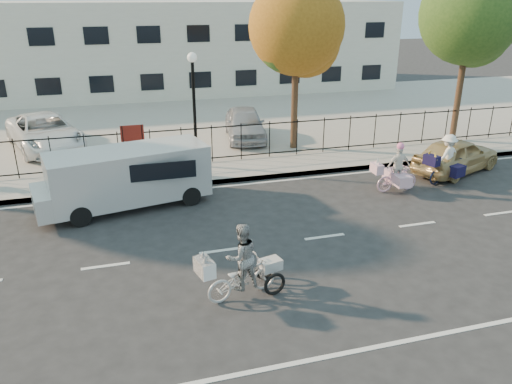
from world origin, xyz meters
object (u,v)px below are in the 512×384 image
object	(u,v)px
unicorn_bike	(397,174)
zebra_trike	(242,269)
white_van	(126,176)
lot_car_b	(45,132)
lot_car_d	(245,123)
gold_sedan	(456,155)
lamppost	(194,90)
bull_bike	(446,163)

from	to	relation	value
unicorn_bike	zebra_trike	bearing A→B (deg)	125.83
white_van	unicorn_bike	bearing A→B (deg)	-19.11
lot_car_b	lot_car_d	distance (m)	8.77
zebra_trike	unicorn_bike	size ratio (longest dim) A/B	1.19
zebra_trike	gold_sedan	xyz separation A→B (m)	(10.04, 6.03, -0.01)
white_van	gold_sedan	xyz separation A→B (m)	(12.29, 0.00, -0.37)
zebra_trike	lot_car_d	world-z (taller)	zebra_trike
zebra_trike	lot_car_b	world-z (taller)	zebra_trike
gold_sedan	lamppost	bearing A→B (deg)	51.19
zebra_trike	lot_car_b	xyz separation A→B (m)	(-5.40, 13.21, 0.20)
lamppost	gold_sedan	bearing A→B (deg)	-17.44
zebra_trike	lot_car_d	xyz separation A→B (m)	(3.33, 12.43, 0.18)
zebra_trike	bull_bike	bearing A→B (deg)	-73.64
lamppost	zebra_trike	bearing A→B (deg)	-93.12
zebra_trike	white_van	distance (m)	6.45
lamppost	lot_car_d	size ratio (longest dim) A/B	1.03
gold_sedan	bull_bike	bearing A→B (deg)	106.86
bull_bike	white_van	bearing A→B (deg)	67.39
gold_sedan	white_van	bearing A→B (deg)	68.63
white_van	lot_car_b	size ratio (longest dim) A/B	1.07
white_van	gold_sedan	distance (m)	12.30
gold_sedan	lot_car_b	world-z (taller)	lot_car_b
zebra_trike	gold_sedan	distance (m)	11.71
white_van	gold_sedan	bearing A→B (deg)	-11.67
lot_car_b	unicorn_bike	bearing A→B (deg)	-53.03
lamppost	white_van	bearing A→B (deg)	-132.44
lamppost	white_van	world-z (taller)	lamppost
zebra_trike	unicorn_bike	distance (m)	8.34
bull_bike	lamppost	bearing A→B (deg)	47.34
lamppost	white_van	size ratio (longest dim) A/B	0.76
zebra_trike	lot_car_d	bearing A→B (deg)	-28.69
lamppost	zebra_trike	xyz separation A→B (m)	(-0.49, -9.03, -2.42)
bull_bike	lot_car_b	bearing A→B (deg)	42.51
bull_bike	gold_sedan	bearing A→B (deg)	-70.15
unicorn_bike	white_van	world-z (taller)	white_van
unicorn_bike	lot_car_b	xyz separation A→B (m)	(-12.19, 8.36, 0.24)
lamppost	lot_car_b	size ratio (longest dim) A/B	0.82
gold_sedan	lot_car_d	distance (m)	9.27
zebra_trike	bull_bike	distance (m)	10.38
lamppost	bull_bike	world-z (taller)	lamppost
unicorn_bike	gold_sedan	xyz separation A→B (m)	(3.26, 1.18, 0.04)
lamppost	lot_car_b	bearing A→B (deg)	144.66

